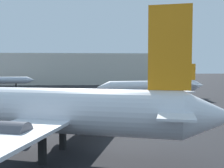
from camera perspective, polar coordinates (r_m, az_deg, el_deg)
airplane_at_gate at (r=24.41m, az=-14.14°, el=-5.31°), size 32.09×30.37×12.44m
airplane_far_left at (r=66.56m, az=8.86°, el=-0.47°), size 27.99×25.16×8.53m
terminal_building at (r=127.78m, az=-8.39°, el=3.11°), size 94.33×21.97×13.55m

